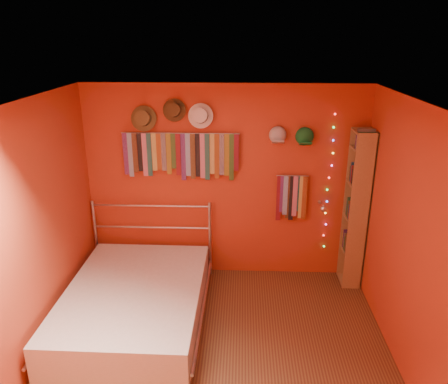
# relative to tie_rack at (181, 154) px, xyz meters

# --- Properties ---
(ground) EXTENTS (3.50, 3.50, 0.00)m
(ground) POSITION_rel_tie_rack_xyz_m (0.54, -1.68, -1.65)
(ground) COLOR #542D1D
(ground) RESTS_ON ground
(back_wall) EXTENTS (3.50, 0.02, 2.50)m
(back_wall) POSITION_rel_tie_rack_xyz_m (0.54, 0.07, -0.40)
(back_wall) COLOR #B0361C
(back_wall) RESTS_ON ground
(right_wall) EXTENTS (0.02, 3.50, 2.50)m
(right_wall) POSITION_rel_tie_rack_xyz_m (2.29, -1.68, -0.40)
(right_wall) COLOR #B0361C
(right_wall) RESTS_ON ground
(left_wall) EXTENTS (0.02, 3.50, 2.50)m
(left_wall) POSITION_rel_tie_rack_xyz_m (-1.21, -1.68, -0.40)
(left_wall) COLOR #B0361C
(left_wall) RESTS_ON ground
(ceiling) EXTENTS (3.50, 3.50, 0.02)m
(ceiling) POSITION_rel_tie_rack_xyz_m (0.54, -1.68, 0.85)
(ceiling) COLOR white
(ceiling) RESTS_ON back_wall
(tie_rack) EXTENTS (1.45, 0.03, 0.60)m
(tie_rack) POSITION_rel_tie_rack_xyz_m (0.00, 0.00, 0.00)
(tie_rack) COLOR #BBBBC0
(tie_rack) RESTS_ON back_wall
(small_tie_rack) EXTENTS (0.40, 0.03, 0.60)m
(small_tie_rack) POSITION_rel_tie_rack_xyz_m (1.38, -0.00, -0.53)
(small_tie_rack) COLOR #BBBBC0
(small_tie_rack) RESTS_ON back_wall
(fedora_olive) EXTENTS (0.31, 0.17, 0.30)m
(fedora_olive) POSITION_rel_tie_rack_xyz_m (-0.44, -0.03, 0.44)
(fedora_olive) COLOR brown
(fedora_olive) RESTS_ON back_wall
(fedora_brown) EXTENTS (0.27, 0.15, 0.27)m
(fedora_brown) POSITION_rel_tie_rack_xyz_m (-0.07, -0.03, 0.54)
(fedora_brown) COLOR #4F371C
(fedora_brown) RESTS_ON back_wall
(fedora_white) EXTENTS (0.30, 0.16, 0.30)m
(fedora_white) POSITION_rel_tie_rack_xyz_m (0.25, -0.03, 0.48)
(fedora_white) COLOR white
(fedora_white) RESTS_ON back_wall
(cap_white) EXTENTS (0.19, 0.24, 0.19)m
(cap_white) POSITION_rel_tie_rack_xyz_m (1.17, 0.01, 0.24)
(cap_white) COLOR beige
(cap_white) RESTS_ON back_wall
(cap_green) EXTENTS (0.20, 0.25, 0.20)m
(cap_green) POSITION_rel_tie_rack_xyz_m (1.49, 0.01, 0.23)
(cap_green) COLOR #197430
(cap_green) RESTS_ON back_wall
(fairy_lights) EXTENTS (0.06, 0.02, 1.76)m
(fairy_lights) POSITION_rel_tie_rack_xyz_m (1.83, 0.03, -0.37)
(fairy_lights) COLOR #FF3333
(fairy_lights) RESTS_ON back_wall
(reading_lamp) EXTENTS (0.08, 0.33, 0.10)m
(reading_lamp) POSITION_rel_tie_rack_xyz_m (1.74, -0.19, -0.60)
(reading_lamp) COLOR #BBBBC0
(reading_lamp) RESTS_ON back_wall
(bookshelf) EXTENTS (0.25, 0.34, 2.00)m
(bookshelf) POSITION_rel_tie_rack_xyz_m (2.19, -0.15, -0.64)
(bookshelf) COLOR olive
(bookshelf) RESTS_ON ground
(bed) EXTENTS (1.56, 2.13, 1.03)m
(bed) POSITION_rel_tie_rack_xyz_m (-0.41, -1.11, -1.42)
(bed) COLOR #BBBBC0
(bed) RESTS_ON ground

